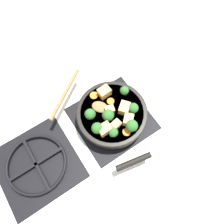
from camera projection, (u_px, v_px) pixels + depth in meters
ground_plane at (112, 119)px, 0.96m from camera, size 2.40×2.40×0.00m
front_burner_grate at (112, 118)px, 0.95m from camera, size 0.31×0.31×0.03m
rear_burner_grate at (37, 164)px, 0.87m from camera, size 0.31×0.31×0.03m
skillet_pan at (112, 115)px, 0.90m from camera, size 0.38×0.29×0.05m
wooden_spoon at (79, 99)px, 0.90m from camera, size 0.25×0.24×0.02m
tofu_cube_center_large at (124, 108)px, 0.87m from camera, size 0.06×0.06×0.04m
tofu_cube_near_handle at (116, 125)px, 0.85m from camera, size 0.04×0.04×0.03m
tofu_cube_east_chunk at (104, 92)px, 0.90m from camera, size 0.04×0.05×0.04m
tofu_cube_west_chunk at (128, 120)px, 0.85m from camera, size 0.06×0.06×0.04m
tofu_cube_back_piece at (110, 110)px, 0.87m from camera, size 0.04×0.04×0.03m
tofu_cube_front_piece at (105, 129)px, 0.84m from camera, size 0.04×0.05×0.04m
broccoli_floret_near_spoon at (124, 91)px, 0.89m from camera, size 0.04×0.04×0.04m
broccoli_floret_center_top at (90, 114)px, 0.85m from camera, size 0.04×0.04×0.05m
broccoli_floret_east_rim at (108, 115)px, 0.85m from camera, size 0.05×0.05×0.05m
broccoli_floret_west_rim at (133, 108)px, 0.86m from camera, size 0.04×0.04×0.05m
broccoli_floret_north_edge at (113, 132)px, 0.83m from camera, size 0.04×0.04×0.04m
broccoli_floret_south_cluster at (97, 128)px, 0.83m from camera, size 0.04×0.04×0.05m
broccoli_floret_mid_floret at (132, 126)px, 0.83m from camera, size 0.05×0.05×0.05m
carrot_slice_orange_thin at (111, 101)px, 0.90m from camera, size 0.03×0.03×0.01m
carrot_slice_near_center at (127, 132)px, 0.85m from camera, size 0.03×0.03×0.01m
carrot_slice_edge_slice at (94, 95)px, 0.91m from camera, size 0.03×0.03×0.01m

